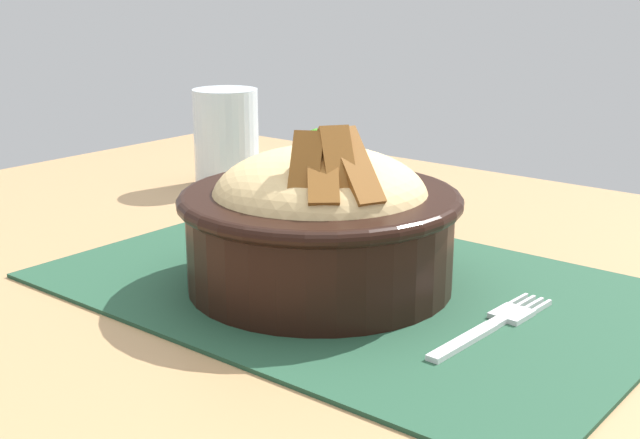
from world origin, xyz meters
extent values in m
cube|color=#99754C|center=(0.00, 0.00, 0.74)|extent=(1.18, 0.87, 0.02)
cylinder|color=olive|center=(-0.53, 0.38, 0.37)|extent=(0.04, 0.04, 0.73)
cube|color=#1E422D|center=(-0.02, 0.02, 0.76)|extent=(0.44, 0.30, 0.00)
cylinder|color=black|center=(-0.04, 0.01, 0.79)|extent=(0.19, 0.19, 0.07)
torus|color=black|center=(-0.04, 0.01, 0.82)|extent=(0.20, 0.20, 0.01)
ellipsoid|color=tan|center=(-0.04, 0.01, 0.82)|extent=(0.16, 0.16, 0.07)
sphere|color=#337A1C|center=(-0.08, 0.05, 0.85)|extent=(0.04, 0.04, 0.04)
cylinder|color=orange|center=(-0.05, 0.00, 0.84)|extent=(0.03, 0.02, 0.01)
cylinder|color=orange|center=(-0.04, 0.00, 0.84)|extent=(0.02, 0.04, 0.01)
cube|color=brown|center=(-0.02, -0.04, 0.85)|extent=(0.03, 0.04, 0.05)
cube|color=brown|center=(-0.01, -0.03, 0.85)|extent=(0.05, 0.05, 0.04)
cube|color=brown|center=(0.00, -0.02, 0.86)|extent=(0.04, 0.04, 0.05)
cube|color=brown|center=(0.01, -0.01, 0.86)|extent=(0.05, 0.04, 0.05)
cube|color=silver|center=(0.09, -0.02, 0.76)|extent=(0.01, 0.07, 0.00)
cube|color=silver|center=(0.10, 0.02, 0.76)|extent=(0.01, 0.01, 0.00)
cube|color=silver|center=(0.10, 0.04, 0.76)|extent=(0.02, 0.03, 0.00)
cube|color=silver|center=(0.11, 0.07, 0.76)|extent=(0.00, 0.02, 0.00)
cube|color=silver|center=(0.10, 0.07, 0.76)|extent=(0.00, 0.02, 0.00)
cube|color=silver|center=(0.09, 0.07, 0.76)|extent=(0.00, 0.02, 0.00)
cube|color=silver|center=(0.09, 0.07, 0.76)|extent=(0.00, 0.02, 0.00)
cylinder|color=silver|center=(-0.32, 0.19, 0.81)|extent=(0.07, 0.07, 0.11)
cylinder|color=silver|center=(-0.32, 0.19, 0.77)|extent=(0.06, 0.06, 0.04)
camera|label=1|loc=(0.32, -0.44, 0.97)|focal=46.86mm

